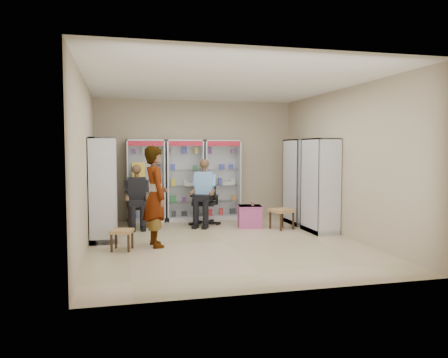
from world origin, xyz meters
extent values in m
plane|color=tan|center=(0.00, 0.00, 0.00)|extent=(6.00, 6.00, 0.00)
cube|color=tan|center=(0.00, 3.00, 1.50)|extent=(5.00, 0.02, 3.00)
cube|color=tan|center=(0.00, -3.00, 1.50)|extent=(5.00, 0.02, 3.00)
cube|color=tan|center=(-2.50, 0.00, 1.50)|extent=(0.02, 6.00, 3.00)
cube|color=tan|center=(2.50, 0.00, 1.50)|extent=(0.02, 6.00, 3.00)
cube|color=white|center=(0.00, 0.00, 3.00)|extent=(5.00, 6.00, 0.02)
cube|color=silver|center=(-1.30, 2.73, 1.00)|extent=(0.90, 0.50, 2.00)
cube|color=silver|center=(-0.35, 2.73, 1.00)|extent=(0.90, 0.50, 2.00)
cube|color=silver|center=(0.60, 2.73, 1.00)|extent=(0.90, 0.50, 2.00)
cube|color=#ABAEB2|center=(2.23, 1.60, 1.00)|extent=(0.90, 0.50, 2.00)
cube|color=#B9BCC1|center=(2.23, 0.50, 1.00)|extent=(0.90, 0.50, 2.00)
cube|color=#ACAFB3|center=(-2.23, 1.80, 1.00)|extent=(0.90, 0.50, 2.00)
cube|color=#A0A2A7|center=(-2.23, 0.70, 1.00)|extent=(0.90, 0.50, 2.00)
cube|color=black|center=(-1.55, 2.00, 0.47)|extent=(0.42, 0.42, 0.94)
cube|color=black|center=(0.00, 1.96, 0.57)|extent=(0.82, 0.82, 1.14)
cube|color=#BC4B8B|center=(0.94, 1.41, 0.25)|extent=(0.59, 0.58, 0.49)
cylinder|color=#5C1407|center=(0.99, 1.35, 0.54)|extent=(0.07, 0.07, 0.11)
cube|color=#A27F44|center=(1.57, 1.02, 0.22)|extent=(0.57, 0.57, 0.45)
cube|color=olive|center=(-1.90, -0.24, 0.18)|extent=(0.45, 0.45, 0.37)
imported|color=gray|center=(-1.30, -0.05, 0.92)|extent=(0.54, 0.73, 1.83)
camera|label=1|loc=(-1.94, -8.01, 1.79)|focal=35.00mm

